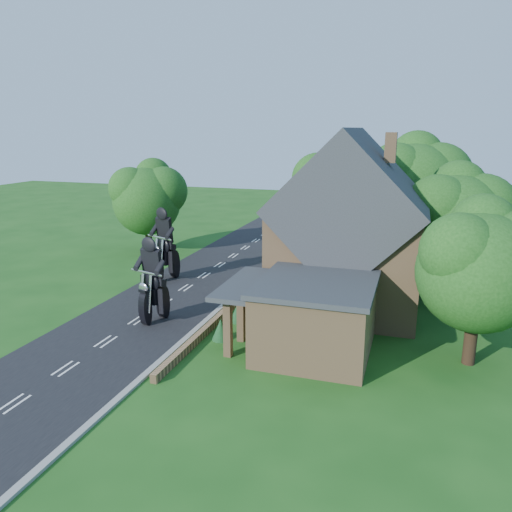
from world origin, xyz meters
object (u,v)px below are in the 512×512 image
(garden_wall, at_px, (242,296))
(motorcycle_follow, at_px, (166,269))
(house, at_px, (349,233))
(motorcycle_lead, at_px, (155,309))
(annex, at_px, (313,315))

(garden_wall, distance_m, motorcycle_follow, 6.75)
(house, xyz_separation_m, motorcycle_follow, (-12.54, 1.24, -3.58))
(house, height_order, motorcycle_lead, house)
(house, distance_m, annex, 7.30)
(annex, height_order, motorcycle_lead, annex)
(annex, height_order, motorcycle_follow, annex)
(house, xyz_separation_m, motorcycle_lead, (-9.51, -5.85, -3.63))
(garden_wall, height_order, motorcycle_lead, motorcycle_lead)
(annex, relative_size, motorcycle_lead, 4.64)
(garden_wall, bearing_deg, motorcycle_lead, -124.37)
(garden_wall, bearing_deg, house, 9.17)
(motorcycle_follow, bearing_deg, house, -162.94)
(house, relative_size, motorcycle_follow, 6.26)
(motorcycle_lead, xyz_separation_m, motorcycle_follow, (-3.03, 7.09, 0.05))
(annex, distance_m, motorcycle_lead, 9.00)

